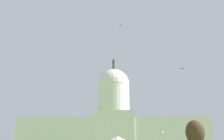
{
  "coord_description": "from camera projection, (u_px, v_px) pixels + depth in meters",
  "views": [
    {
      "loc": [
        2.76,
        -21.79,
        2.34
      ],
      "look_at": [
        1.13,
        70.6,
        28.54
      ],
      "focal_mm": 42.19,
      "sensor_mm": 36.0,
      "label": 1
    }
  ],
  "objects": [
    {
      "name": "kite_magenta_high",
      "position": [
        122.0,
        26.0,
        92.04
      ],
      "size": [
        1.19,
        1.46,
        0.39
      ],
      "rotation": [
        0.0,
        0.0,
        1.86
      ],
      "color": "#D1339E"
    },
    {
      "name": "capitol_building",
      "position": [
        114.0,
        121.0,
        199.87
      ],
      "size": [
        141.67,
        24.69,
        68.58
      ],
      "color": "silver",
      "rests_on": "ground_plane"
    },
    {
      "name": "kite_cyan_low",
      "position": [
        171.0,
        127.0,
        173.2
      ],
      "size": [
        0.86,
        0.84,
        2.47
      ],
      "rotation": [
        0.0,
        0.0,
        4.76
      ],
      "color": "#33BCDB"
    },
    {
      "name": "tree_east_far",
      "position": [
        195.0,
        132.0,
        102.75
      ],
      "size": [
        10.2,
        10.0,
        11.6
      ],
      "color": "#42301E",
      "rests_on": "ground_plane"
    },
    {
      "name": "kite_lime_low",
      "position": [
        105.0,
        121.0,
        168.69
      ],
      "size": [
        0.59,
        0.81,
        4.81
      ],
      "rotation": [
        0.0,
        0.0,
        4.5
      ],
      "color": "#8CD133"
    },
    {
      "name": "kite_violet_mid",
      "position": [
        123.0,
        90.0,
        139.86
      ],
      "size": [
        1.25,
        1.3,
        2.93
      ],
      "rotation": [
        0.0,
        0.0,
        5.38
      ],
      "color": "purple"
    },
    {
      "name": "kite_orange_low",
      "position": [
        162.0,
        133.0,
        148.06
      ],
      "size": [
        1.38,
        1.41,
        4.41
      ],
      "rotation": [
        0.0,
        0.0,
        0.55
      ],
      "color": "orange"
    },
    {
      "name": "kite_gold_low",
      "position": [
        150.0,
        133.0,
        176.37
      ],
      "size": [
        0.42,
        0.87,
        0.92
      ],
      "rotation": [
        0.0,
        0.0,
        0.87
      ],
      "color": "gold"
    },
    {
      "name": "kite_black_mid",
      "position": [
        183.0,
        70.0,
        101.58
      ],
      "size": [
        1.66,
        1.12,
        0.2
      ],
      "rotation": [
        0.0,
        0.0,
        2.8
      ],
      "color": "black"
    }
  ]
}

